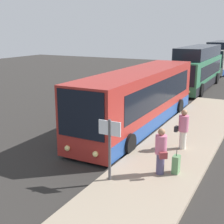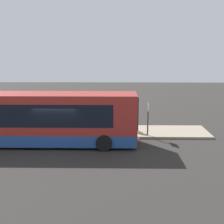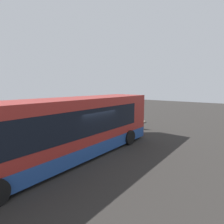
{
  "view_description": "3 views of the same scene",
  "coord_description": "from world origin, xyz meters",
  "px_view_note": "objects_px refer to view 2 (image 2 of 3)",
  "views": [
    {
      "loc": [
        14.59,
        6.85,
        5.35
      ],
      "look_at": [
        3.27,
        0.88,
        1.96
      ],
      "focal_mm": 50.0,
      "sensor_mm": 36.0,
      "label": 1
    },
    {
      "loc": [
        3.63,
        -18.3,
        5.7
      ],
      "look_at": [
        3.27,
        0.88,
        1.96
      ],
      "focal_mm": 50.0,
      "sensor_mm": 36.0,
      "label": 2
    },
    {
      "loc": [
        -6.64,
        -7.01,
        3.8
      ],
      "look_at": [
        3.27,
        0.88,
        1.96
      ],
      "focal_mm": 28.0,
      "sensor_mm": 36.0,
      "label": 3
    }
  ],
  "objects_px": {
    "passenger_waiting": "(87,116)",
    "sign_post": "(148,114)",
    "bus_lead": "(37,119)",
    "suitcase": "(123,124)",
    "passenger_boarding": "(128,117)"
  },
  "relations": [
    {
      "from": "passenger_waiting",
      "to": "suitcase",
      "type": "height_order",
      "value": "passenger_waiting"
    },
    {
      "from": "bus_lead",
      "to": "sign_post",
      "type": "bearing_deg",
      "value": 14.16
    },
    {
      "from": "bus_lead",
      "to": "passenger_boarding",
      "type": "bearing_deg",
      "value": 29.36
    },
    {
      "from": "bus_lead",
      "to": "passenger_waiting",
      "type": "bearing_deg",
      "value": 49.35
    },
    {
      "from": "passenger_waiting",
      "to": "suitcase",
      "type": "bearing_deg",
      "value": -167.36
    },
    {
      "from": "passenger_boarding",
      "to": "suitcase",
      "type": "distance_m",
      "value": 0.85
    },
    {
      "from": "passenger_waiting",
      "to": "sign_post",
      "type": "height_order",
      "value": "sign_post"
    },
    {
      "from": "passenger_boarding",
      "to": "bus_lead",
      "type": "bearing_deg",
      "value": -96.56
    },
    {
      "from": "bus_lead",
      "to": "suitcase",
      "type": "height_order",
      "value": "bus_lead"
    },
    {
      "from": "suitcase",
      "to": "passenger_boarding",
      "type": "bearing_deg",
      "value": -55.32
    },
    {
      "from": "suitcase",
      "to": "sign_post",
      "type": "relative_size",
      "value": 0.41
    },
    {
      "from": "bus_lead",
      "to": "sign_post",
      "type": "height_order",
      "value": "bus_lead"
    },
    {
      "from": "passenger_waiting",
      "to": "suitcase",
      "type": "distance_m",
      "value": 2.7
    },
    {
      "from": "bus_lead",
      "to": "suitcase",
      "type": "distance_m",
      "value": 6.58
    },
    {
      "from": "bus_lead",
      "to": "passenger_waiting",
      "type": "relative_size",
      "value": 6.76
    }
  ]
}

